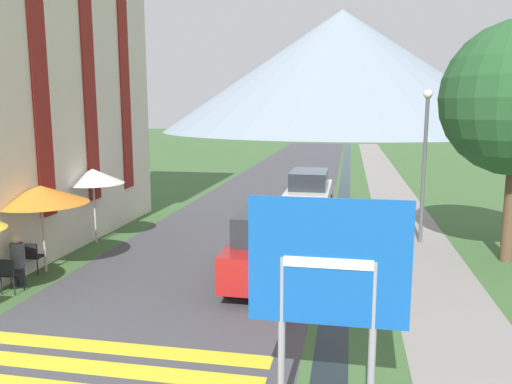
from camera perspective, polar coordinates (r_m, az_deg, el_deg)
The scene contains 17 objects.
ground_plane at distance 23.22m, azimuth 6.98°, elevation -1.17°, with size 160.00×160.00×0.00m, color #3D6033.
road at distance 33.28m, azimuth 3.81°, elevation 2.11°, with size 6.40×60.00×0.01m.
footpath at distance 33.13m, azimuth 14.35°, elevation 1.80°, with size 2.20×60.00×0.01m.
drainage_channel at distance 33.06m, azimuth 10.19°, elevation 1.93°, with size 0.60×60.00×0.00m.
crosswalk_marking at distance 8.88m, azimuth -18.11°, elevation -19.70°, with size 5.44×2.54×0.01m.
mountain_distant at distance 99.42m, azimuth 9.69°, elevation 13.45°, with size 68.12×68.12×22.71m.
hotel_building at distance 18.37m, azimuth -26.20°, elevation 13.38°, with size 5.82×9.84×10.77m.
road_sign at distance 6.71m, azimuth 8.20°, elevation -9.81°, with size 2.12×0.11×3.14m.
parked_car_near at distance 12.53m, azimuth 1.95°, elevation -6.06°, with size 1.95×4.29×1.82m.
parked_car_far at distance 20.37m, azimuth 6.11°, elevation -0.05°, with size 1.77×4.49×1.82m.
cafe_chair_near_left at distance 13.06m, azimuth -26.36°, elevation -8.24°, with size 0.40×0.40×0.85m.
cafe_chair_middle at distance 14.29m, azimuth -24.13°, elevation -6.59°, with size 0.40×0.40×0.85m.
cafe_chair_far_left at distance 15.69m, azimuth -22.04°, elevation -5.07°, with size 0.40×0.40×0.85m.
cafe_umbrella_middle_orange at distance 14.03m, azimuth -23.38°, elevation -0.28°, with size 2.41×2.41×2.32m.
cafe_umbrella_rear_white at distance 16.50m, azimuth -18.13°, elevation 1.72°, with size 1.93×1.93×2.41m.
person_seated_far at distance 13.50m, azimuth -25.61°, elevation -6.79°, with size 0.32×0.32×1.27m.
streetlamp at distance 16.63m, azimuth 18.73°, elevation 4.27°, with size 0.28×0.28×4.86m.
Camera 1 is at (1.41, -2.78, 4.27)m, focal length 35.00 mm.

